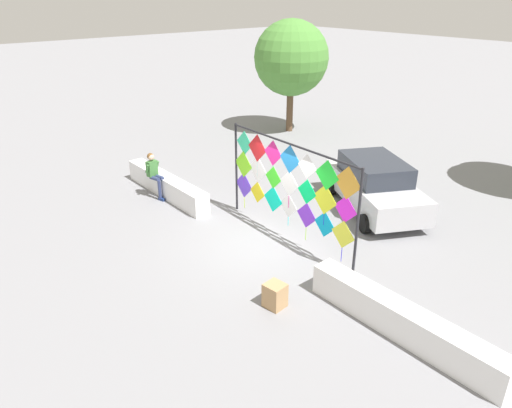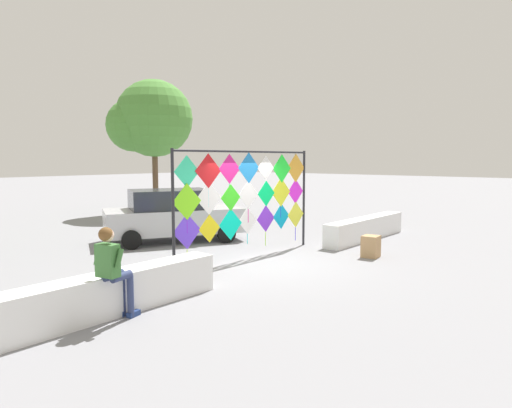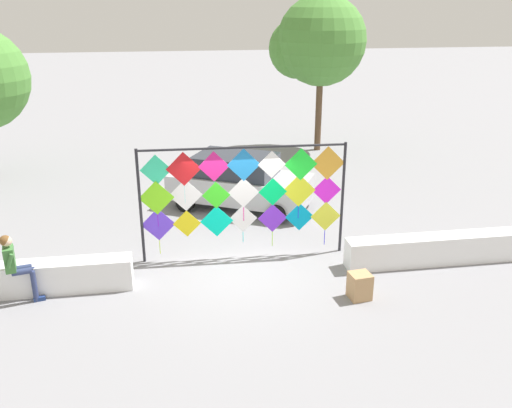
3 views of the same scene
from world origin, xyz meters
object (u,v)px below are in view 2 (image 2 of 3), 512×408
seated_vendor (113,266)px  tree_far_right (152,120)px  cardboard_box_large (371,246)px  kite_display_rack (248,192)px  parked_car (173,215)px

seated_vendor → tree_far_right: (9.37, 11.28, 3.50)m
cardboard_box_large → tree_far_right: bearing=79.5°
kite_display_rack → cardboard_box_large: 3.57m
kite_display_rack → seated_vendor: (-4.93, -1.46, -0.83)m
cardboard_box_large → kite_display_rack: bearing=131.8°
seated_vendor → tree_far_right: tree_far_right is taller
seated_vendor → cardboard_box_large: seated_vendor is taller
cardboard_box_large → tree_far_right: size_ratio=0.09×
parked_car → seated_vendor: bearing=-137.0°
tree_far_right → parked_car: bearing=-122.8°
kite_display_rack → seated_vendor: 5.21m
cardboard_box_large → parked_car: bearing=107.2°
tree_far_right → kite_display_rack: bearing=-114.3°
kite_display_rack → parked_car: bearing=84.3°
parked_car → tree_far_right: 8.37m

